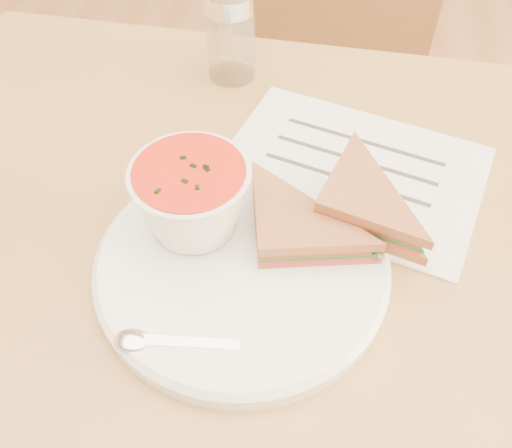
% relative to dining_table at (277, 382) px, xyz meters
% --- Properties ---
extents(dining_table, '(1.00, 0.70, 0.75)m').
position_rel_dining_table_xyz_m(dining_table, '(0.00, 0.00, 0.00)').
color(dining_table, brown).
rests_on(dining_table, floor).
extents(chair_far, '(0.46, 0.46, 0.92)m').
position_rel_dining_table_xyz_m(chair_far, '(0.02, 0.50, 0.08)').
color(chair_far, brown).
rests_on(chair_far, floor).
extents(plate, '(0.36, 0.36, 0.02)m').
position_rel_dining_table_xyz_m(plate, '(-0.03, -0.07, 0.38)').
color(plate, white).
rests_on(plate, dining_table).
extents(soup_bowl, '(0.12, 0.12, 0.08)m').
position_rel_dining_table_xyz_m(soup_bowl, '(-0.09, -0.03, 0.43)').
color(soup_bowl, white).
rests_on(soup_bowl, plate).
extents(sandwich_half_a, '(0.14, 0.14, 0.04)m').
position_rel_dining_table_xyz_m(sandwich_half_a, '(-0.02, -0.08, 0.41)').
color(sandwich_half_a, '#A15F39').
rests_on(sandwich_half_a, plate).
extents(sandwich_half_b, '(0.14, 0.14, 0.04)m').
position_rel_dining_table_xyz_m(sandwich_half_b, '(0.03, -0.02, 0.42)').
color(sandwich_half_b, '#A15F39').
rests_on(sandwich_half_b, plate).
extents(spoon, '(0.16, 0.06, 0.01)m').
position_rel_dining_table_xyz_m(spoon, '(-0.06, -0.16, 0.40)').
color(spoon, silver).
rests_on(spoon, plate).
extents(paper_menu, '(0.33, 0.28, 0.00)m').
position_rel_dining_table_xyz_m(paper_menu, '(0.06, 0.10, 0.38)').
color(paper_menu, white).
rests_on(paper_menu, dining_table).
extents(condiment_shaker, '(0.07, 0.07, 0.12)m').
position_rel_dining_table_xyz_m(condiment_shaker, '(-0.12, 0.25, 0.43)').
color(condiment_shaker, silver).
rests_on(condiment_shaker, dining_table).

